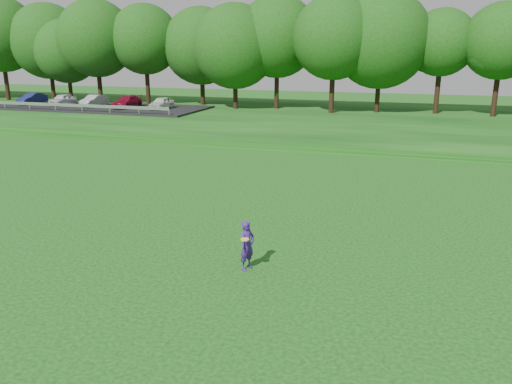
% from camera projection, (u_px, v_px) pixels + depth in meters
% --- Properties ---
extents(ground, '(140.00, 140.00, 0.00)m').
position_uv_depth(ground, '(118.00, 261.00, 16.00)').
color(ground, '#0C3E0E').
rests_on(ground, ground).
extents(berm, '(130.00, 30.00, 0.60)m').
position_uv_depth(berm, '(319.00, 119.00, 47.07)').
color(berm, '#0C3E0E').
rests_on(berm, ground).
extents(walking_path, '(130.00, 1.60, 0.04)m').
position_uv_depth(walking_path, '(280.00, 148.00, 34.32)').
color(walking_path, gray).
rests_on(walking_path, ground).
extents(treeline, '(104.00, 7.00, 15.00)m').
position_uv_depth(treeline, '(329.00, 34.00, 48.60)').
color(treeline, '#183F0E').
rests_on(treeline, berm).
extents(parking_lot, '(24.00, 9.00, 1.38)m').
position_uv_depth(parking_lot, '(94.00, 104.00, 52.76)').
color(parking_lot, black).
rests_on(parking_lot, berm).
extents(woman, '(0.55, 0.86, 1.55)m').
position_uv_depth(woman, '(247.00, 245.00, 15.20)').
color(woman, '#3D1C7F').
rests_on(woman, ground).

